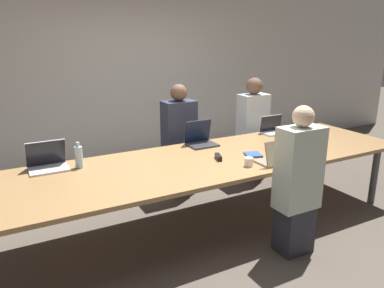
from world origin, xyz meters
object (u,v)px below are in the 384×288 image
(bottle_far_left, at_px, (79,157))
(cup_near_midright, at_px, (249,162))
(person_far_right, at_px, (252,131))
(laptop_near_midright, at_px, (275,157))
(laptop_far_center, at_px, (200,138))
(stapler, at_px, (218,157))
(laptop_far_left, at_px, (47,161))
(person_near_midright, at_px, (298,184))
(laptop_far_right, at_px, (273,128))
(person_far_center, at_px, (179,142))

(bottle_far_left, bearing_deg, cup_near_midright, -26.99)
(person_far_right, relative_size, laptop_near_midright, 4.64)
(laptop_near_midright, distance_m, cup_near_midright, 0.28)
(bottle_far_left, height_order, person_far_right, person_far_right)
(cup_near_midright, bearing_deg, bottle_far_left, 153.01)
(cup_near_midright, bearing_deg, laptop_far_center, 93.00)
(laptop_near_midright, relative_size, stapler, 1.98)
(laptop_far_left, bearing_deg, person_near_midright, -33.01)
(person_far_right, bearing_deg, stapler, -140.41)
(person_far_right, distance_m, laptop_near_midright, 1.56)
(cup_near_midright, bearing_deg, person_near_midright, -60.71)
(bottle_far_left, height_order, cup_near_midright, bottle_far_left)
(laptop_far_left, xyz_separation_m, laptop_far_right, (2.76, 0.04, -0.01))
(person_far_right, relative_size, laptop_far_center, 4.36)
(bottle_far_left, distance_m, laptop_far_center, 1.41)
(laptop_far_right, relative_size, laptop_near_midright, 1.08)
(person_near_midright, xyz_separation_m, cup_near_midright, (-0.24, 0.42, 0.13))
(bottle_far_left, relative_size, laptop_far_right, 0.76)
(laptop_far_left, distance_m, person_far_center, 1.68)
(laptop_far_right, xyz_separation_m, cup_near_midright, (-1.05, -0.89, -0.02))
(cup_near_midright, height_order, person_far_center, person_far_center)
(laptop_far_left, distance_m, laptop_far_center, 1.67)
(laptop_near_midright, bearing_deg, laptop_far_left, -24.85)
(bottle_far_left, distance_m, laptop_near_midright, 1.89)
(bottle_far_left, xyz_separation_m, person_near_midright, (1.68, -1.16, -0.19))
(laptop_far_left, distance_m, laptop_near_midright, 2.19)
(person_near_midright, bearing_deg, person_far_center, -78.76)
(person_near_midright, xyz_separation_m, stapler, (-0.39, 0.74, 0.11))
(person_far_center, bearing_deg, laptop_far_left, -164.49)
(bottle_far_left, xyz_separation_m, laptop_far_right, (2.49, 0.15, -0.04))
(laptop_far_left, bearing_deg, person_far_center, 15.51)
(bottle_far_left, bearing_deg, laptop_far_center, 5.50)
(bottle_far_left, distance_m, person_far_center, 1.46)
(stapler, bearing_deg, laptop_far_center, 98.73)
(laptop_near_midright, relative_size, cup_near_midright, 3.66)
(laptop_far_center, bearing_deg, cup_near_midright, -87.00)
(laptop_near_midright, bearing_deg, bottle_far_left, -25.29)
(laptop_far_center, xyz_separation_m, stapler, (-0.10, -0.56, -0.05))
(laptop_far_left, distance_m, person_far_right, 2.78)
(person_far_center, bearing_deg, person_near_midright, -78.76)
(person_far_right, height_order, person_far_center, person_far_right)
(laptop_near_midright, relative_size, person_far_center, 0.22)
(person_near_midright, xyz_separation_m, person_far_center, (-0.34, 1.72, 0.01))
(person_far_right, xyz_separation_m, person_far_center, (-1.13, 0.01, -0.01))
(cup_near_midright, distance_m, person_far_center, 1.30)
(laptop_far_right, bearing_deg, person_far_right, 92.83)
(bottle_far_left, distance_m, cup_near_midright, 1.62)
(bottle_far_left, xyz_separation_m, laptop_far_center, (1.40, 0.13, -0.03))
(cup_near_midright, bearing_deg, person_far_center, 94.59)
(laptop_far_center, height_order, person_far_center, person_far_center)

